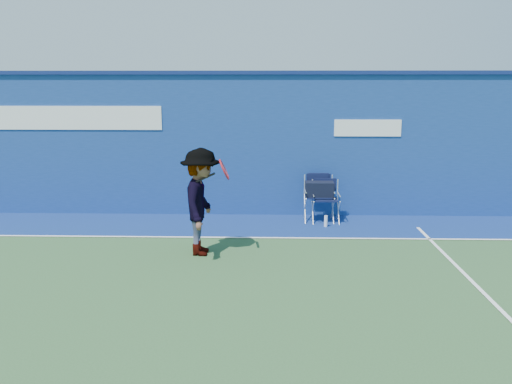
{
  "coord_description": "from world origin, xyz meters",
  "views": [
    {
      "loc": [
        1.57,
        -6.48,
        2.85
      ],
      "look_at": [
        1.32,
        2.6,
        1.0
      ],
      "focal_mm": 38.0,
      "sensor_mm": 36.0,
      "label": 1
    }
  ],
  "objects_px": {
    "directors_chair_left": "(319,202)",
    "tennis_player": "(201,202)",
    "directors_chair_right": "(325,209)",
    "water_bottle": "(326,221)"
  },
  "relations": [
    {
      "from": "water_bottle",
      "to": "tennis_player",
      "type": "height_order",
      "value": "tennis_player"
    },
    {
      "from": "directors_chair_left",
      "to": "water_bottle",
      "type": "distance_m",
      "value": 0.57
    },
    {
      "from": "directors_chair_right",
      "to": "tennis_player",
      "type": "height_order",
      "value": "tennis_player"
    },
    {
      "from": "directors_chair_left",
      "to": "directors_chair_right",
      "type": "bearing_deg",
      "value": -33.91
    },
    {
      "from": "directors_chair_right",
      "to": "tennis_player",
      "type": "xyz_separation_m",
      "value": [
        -2.28,
        -2.16,
        0.62
      ]
    },
    {
      "from": "directors_chair_left",
      "to": "tennis_player",
      "type": "height_order",
      "value": "tennis_player"
    },
    {
      "from": "directors_chair_right",
      "to": "water_bottle",
      "type": "height_order",
      "value": "directors_chair_right"
    },
    {
      "from": "directors_chair_left",
      "to": "water_bottle",
      "type": "xyz_separation_m",
      "value": [
        0.1,
        -0.48,
        -0.3
      ]
    },
    {
      "from": "directors_chair_left",
      "to": "tennis_player",
      "type": "xyz_separation_m",
      "value": [
        -2.16,
        -2.24,
        0.48
      ]
    },
    {
      "from": "directors_chair_right",
      "to": "tennis_player",
      "type": "relative_size",
      "value": 0.49
    }
  ]
}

